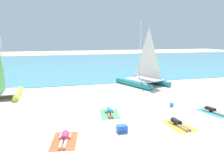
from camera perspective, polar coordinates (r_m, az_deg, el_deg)
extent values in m
plane|color=beige|center=(21.78, -3.76, -0.34)|extent=(120.00, 120.00, 0.00)
cube|color=#4C9EB7|center=(41.74, -9.57, 5.39)|extent=(120.00, 40.00, 0.05)
cylinder|color=yellow|center=(19.27, -22.98, -2.23)|extent=(0.46, 3.69, 0.42)
cube|color=silver|center=(19.19, -25.95, -1.81)|extent=(1.95, 2.38, 0.05)
cylinder|color=silver|center=(19.36, -26.28, 4.79)|extent=(0.09, 0.09, 4.39)
pyramid|color=#4CA54C|center=(18.53, -26.69, 4.08)|extent=(0.07, 1.93, 3.68)
cylinder|color=teal|center=(21.34, 5.49, 0.12)|extent=(2.23, 4.60, 0.54)
cylinder|color=teal|center=(23.05, 10.05, 0.87)|extent=(2.23, 4.60, 0.54)
cube|color=silver|center=(21.96, 8.29, 1.20)|extent=(3.41, 3.72, 0.07)
cylinder|color=silver|center=(22.11, 7.25, 8.57)|extent=(0.11, 0.11, 5.63)
pyramid|color=white|center=(21.34, 9.34, 7.94)|extent=(0.97, 2.33, 4.73)
cube|color=#EA5933|center=(10.56, -12.13, -14.08)|extent=(1.44, 2.07, 0.01)
cylinder|color=#D83372|center=(10.67, -12.02, -12.86)|extent=(0.41, 0.67, 0.30)
sphere|color=beige|center=(11.04, -11.75, -11.98)|extent=(0.22, 0.22, 0.22)
cylinder|color=beige|center=(10.14, -13.00, -14.78)|extent=(0.29, 0.79, 0.14)
cylinder|color=beige|center=(10.12, -11.96, -14.80)|extent=(0.29, 0.79, 0.14)
cylinder|color=beige|center=(10.88, -13.08, -12.93)|extent=(0.18, 0.46, 0.10)
cylinder|color=beige|center=(10.83, -10.71, -12.96)|extent=(0.18, 0.46, 0.10)
cube|color=#4CB266|center=(13.67, -0.61, -7.70)|extent=(1.40, 2.05, 0.01)
cylinder|color=#268CCC|center=(13.81, -0.69, -6.82)|extent=(0.40, 0.66, 0.30)
sphere|color=#8C6647|center=(14.19, -0.85, -6.29)|extent=(0.22, 0.22, 0.22)
cylinder|color=#8C6647|center=(13.21, -0.81, -8.05)|extent=(0.27, 0.79, 0.14)
cylinder|color=#8C6647|center=(13.23, -0.03, -8.02)|extent=(0.27, 0.79, 0.14)
cylinder|color=#8C6647|center=(13.96, -1.66, -6.99)|extent=(0.17, 0.46, 0.10)
cylinder|color=#8C6647|center=(14.00, 0.15, -6.93)|extent=(0.17, 0.46, 0.10)
cube|color=yellow|center=(12.46, 16.72, -10.20)|extent=(1.23, 1.97, 0.01)
cylinder|color=black|center=(12.55, 16.22, -9.24)|extent=(0.34, 0.64, 0.30)
sphere|color=tan|center=(12.86, 15.15, -8.66)|extent=(0.22, 0.22, 0.22)
cylinder|color=tan|center=(12.05, 17.67, -10.64)|extent=(0.19, 0.79, 0.14)
cylinder|color=tan|center=(12.16, 18.35, -10.49)|extent=(0.19, 0.79, 0.14)
cylinder|color=tan|center=(12.58, 14.95, -9.56)|extent=(0.13, 0.46, 0.10)
cylinder|color=tan|center=(12.83, 16.60, -9.24)|extent=(0.13, 0.46, 0.10)
cube|color=#338CD8|center=(15.30, 24.56, -6.65)|extent=(1.49, 2.10, 0.01)
cylinder|color=black|center=(15.37, 24.02, -5.92)|extent=(0.43, 0.67, 0.30)
sphere|color=#D8AD84|center=(15.61, 22.84, -5.56)|extent=(0.22, 0.22, 0.22)
cylinder|color=#D8AD84|center=(14.96, 25.74, -6.87)|extent=(0.31, 0.79, 0.14)
cylinder|color=#D8AD84|center=(15.10, 26.15, -6.74)|extent=(0.31, 0.79, 0.14)
cylinder|color=#D8AD84|center=(15.32, 23.02, -6.24)|extent=(0.20, 0.46, 0.10)
cylinder|color=#D8AD84|center=(15.65, 24.04, -5.95)|extent=(0.20, 0.46, 0.10)
sphere|color=#337FE5|center=(15.56, 15.06, -5.12)|extent=(0.30, 0.30, 0.30)
cube|color=blue|center=(11.17, 2.57, -11.36)|extent=(0.50, 0.36, 0.36)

